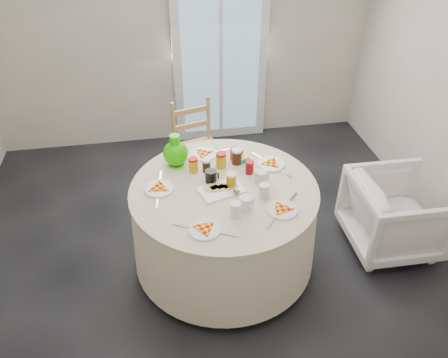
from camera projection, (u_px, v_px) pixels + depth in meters
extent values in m
plane|color=black|center=(212.00, 259.00, 3.51)|extent=(4.00, 4.00, 0.00)
cube|color=#BCB5A3|center=(180.00, 22.00, 4.35)|extent=(4.00, 0.02, 2.60)
cube|color=silver|center=(220.00, 47.00, 4.51)|extent=(1.00, 0.08, 2.10)
cylinder|color=beige|center=(224.00, 225.00, 3.29)|extent=(1.38, 1.38, 0.70)
imported|color=white|center=(397.00, 207.00, 3.44)|extent=(0.65, 0.69, 0.70)
cube|color=#048E80|center=(241.00, 155.00, 3.32)|extent=(0.13, 0.11, 0.04)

